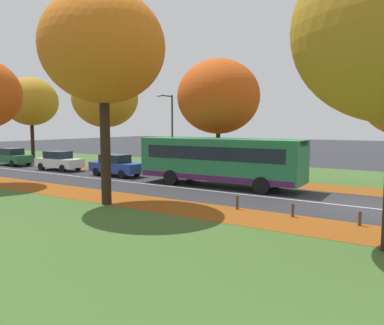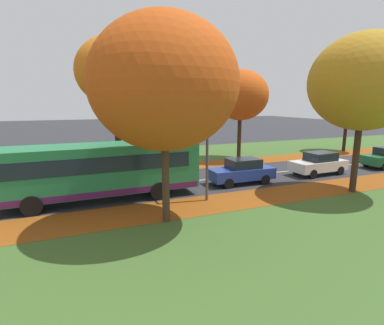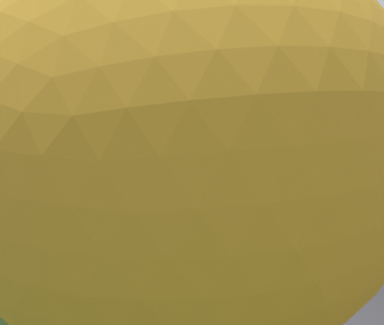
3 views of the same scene
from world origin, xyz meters
TOP-DOWN VIEW (x-y plane):
  - grass_verge_left at (-9.20, 20.00)m, footprint 12.00×90.00m
  - leaf_litter_left at (-4.60, 14.00)m, footprint 2.80×60.00m
  - grass_verge_right at (9.20, 20.00)m, footprint 12.00×90.00m
  - leaf_litter_right at (4.60, 14.00)m, footprint 2.80×60.00m
  - road_centre_line at (0.00, 20.00)m, footprint 0.12×80.00m
  - tree_left_near at (-5.89, 10.83)m, footprint 5.79×5.79m
  - tree_left_mid at (-5.82, 21.72)m, footprint 4.96×4.96m
  - tree_left_far at (-5.52, 34.52)m, footprint 4.64×4.64m
  - tree_right_near at (5.90, 11.10)m, footprint 6.09×6.09m
  - tree_right_mid at (5.75, 22.54)m, footprint 5.88×5.88m
  - bollard_third at (-3.52, 5.00)m, footprint 0.12×0.12m
  - streetlamp_right at (3.67, 13.94)m, footprint 1.89×0.28m
  - bus at (1.74, 8.72)m, footprint 2.78×10.44m
  - car_blue_lead at (1.70, 17.46)m, footprint 1.84×4.23m
  - car_white_following at (1.66, 23.94)m, footprint 1.91×4.26m

SIDE VIEW (x-z plane):
  - road_centre_line at x=0.00m, z-range 0.00..0.01m
  - grass_verge_left at x=-9.20m, z-range 0.00..0.01m
  - grass_verge_right at x=9.20m, z-range 0.00..0.01m
  - leaf_litter_left at x=-4.60m, z-range 0.01..0.01m
  - leaf_litter_right at x=4.60m, z-range 0.01..0.01m
  - bollard_third at x=-3.52m, z-range 0.00..0.65m
  - car_blue_lead at x=1.70m, z-range 0.00..1.62m
  - car_white_following at x=1.66m, z-range 0.00..1.62m
  - bus at x=1.74m, z-range 0.21..3.19m
  - streetlamp_right at x=3.67m, z-range 0.74..6.74m
  - tree_left_far at x=-5.52m, z-range 1.70..9.32m
  - tree_left_mid at x=-5.82m, z-range 1.76..9.77m
  - tree_right_near at x=5.90m, z-range 1.57..10.21m
  - tree_right_mid at x=5.75m, z-range 1.78..10.67m
  - tree_left_near at x=-5.89m, z-range 2.38..12.41m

